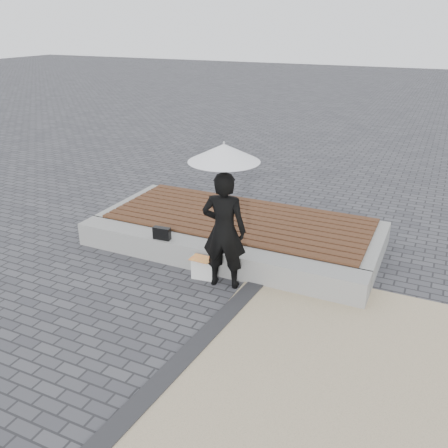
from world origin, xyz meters
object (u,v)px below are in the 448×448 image
(canvas_tote, at_px, (203,268))
(handbag, at_px, (162,233))
(parasol, at_px, (224,153))
(seating_ledge, at_px, (210,256))
(woman, at_px, (224,231))

(canvas_tote, bearing_deg, handbag, 157.30)
(parasol, bearing_deg, canvas_tote, 175.20)
(seating_ledge, bearing_deg, canvas_tote, -80.94)
(handbag, distance_m, canvas_tote, 0.96)
(seating_ledge, relative_size, parasol, 3.91)
(seating_ledge, xyz_separation_m, canvas_tote, (0.06, -0.37, -0.02))
(woman, bearing_deg, parasol, -10.13)
(parasol, height_order, handbag, parasol)
(handbag, bearing_deg, canvas_tote, -20.11)
(woman, relative_size, canvas_tote, 4.96)
(seating_ledge, bearing_deg, parasol, -42.79)
(parasol, bearing_deg, seating_ledge, 137.21)
(parasol, bearing_deg, handbag, 167.67)
(woman, xyz_separation_m, handbag, (-1.25, 0.27, -0.39))
(woman, relative_size, parasol, 1.40)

